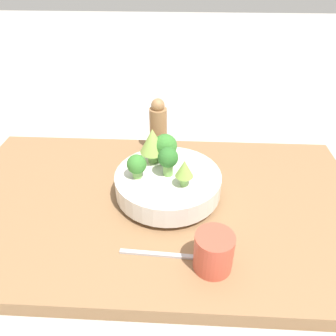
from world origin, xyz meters
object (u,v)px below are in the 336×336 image
Objects in this scene: fork at (157,254)px; cup at (214,252)px; pepper_mill at (158,126)px; bowl at (168,183)px.

cup is at bearing -10.76° from fork.
cup is 0.49m from pepper_mill.
bowl is at bearing 114.74° from cup.
fork is at bearing -93.53° from bowl.
pepper_mill is 1.06× the size of fork.
bowl is 3.15× the size of cup.
bowl is at bearing 86.47° from fork.
cup reaches higher than bowl.
pepper_mill is at bearing 93.96° from fork.
pepper_mill reaches higher than bowl.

